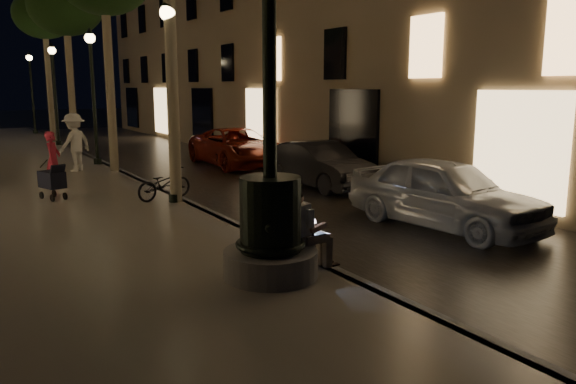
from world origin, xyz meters
TOP-DOWN VIEW (x-y plane):
  - ground at (0.00, 15.00)m, footprint 120.00×120.00m
  - cobble_lane at (3.00, 15.00)m, footprint 6.00×45.00m
  - curb_strip at (0.00, 15.00)m, footprint 0.25×45.00m
  - fountain_lamppost at (-1.00, 2.00)m, footprint 1.40×1.40m
  - seated_man_laptop at (-0.39, 2.00)m, footprint 0.90×0.30m
  - tree_third at (-0.30, 20.00)m, footprint 3.00×3.00m
  - tree_far at (-0.22, 26.00)m, footprint 3.00×3.00m
  - lamp_curb_a at (-0.30, 8.00)m, footprint 0.36×0.36m
  - lamp_curb_b at (-0.30, 16.00)m, footprint 0.36×0.36m
  - lamp_curb_c at (-0.30, 24.00)m, footprint 0.36×0.36m
  - lamp_curb_d at (-0.30, 32.00)m, footprint 0.36×0.36m
  - stroller at (-2.78, 9.86)m, footprint 0.60×0.98m
  - car_front at (4.00, 3.31)m, footprint 2.23×4.62m
  - car_second at (4.48, 8.67)m, footprint 1.52×4.16m
  - car_third at (4.47, 14.16)m, footprint 2.56×5.22m
  - pedestrian_red at (-2.42, 11.85)m, footprint 0.60×0.68m
  - pedestrian_white at (-1.32, 14.59)m, footprint 1.43×1.27m
  - bicycle at (-0.40, 8.43)m, footprint 1.61×0.91m

SIDE VIEW (x-z plane):
  - ground at x=0.00m, z-range 0.00..0.00m
  - cobble_lane at x=3.00m, z-range 0.00..0.02m
  - curb_strip at x=0.00m, z-range 0.00..0.20m
  - bicycle at x=-0.40m, z-range 0.20..1.00m
  - car_second at x=4.48m, z-range 0.00..1.36m
  - stroller at x=-2.78m, z-range 0.20..1.19m
  - car_third at x=4.47m, z-range 0.00..1.43m
  - car_front at x=4.00m, z-range 0.00..1.52m
  - seated_man_laptop at x=-0.39m, z-range 0.24..1.51m
  - pedestrian_red at x=-2.42m, z-range 0.20..1.75m
  - pedestrian_white at x=-1.32m, z-range 0.20..2.12m
  - fountain_lamppost at x=-1.00m, z-range -1.39..3.81m
  - lamp_curb_a at x=-0.30m, z-range 0.83..5.64m
  - lamp_curb_b at x=-0.30m, z-range 0.83..5.64m
  - lamp_curb_c at x=-0.30m, z-range 0.83..5.64m
  - lamp_curb_d at x=-0.30m, z-range 0.83..5.64m
  - tree_third at x=-0.30m, z-range 2.54..9.74m
  - tree_far at x=-0.22m, z-range 2.68..10.18m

